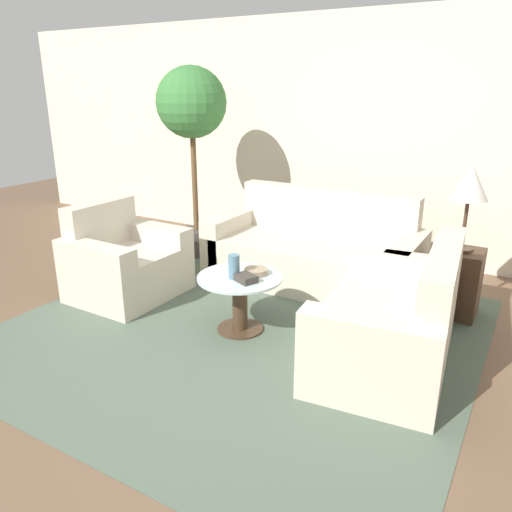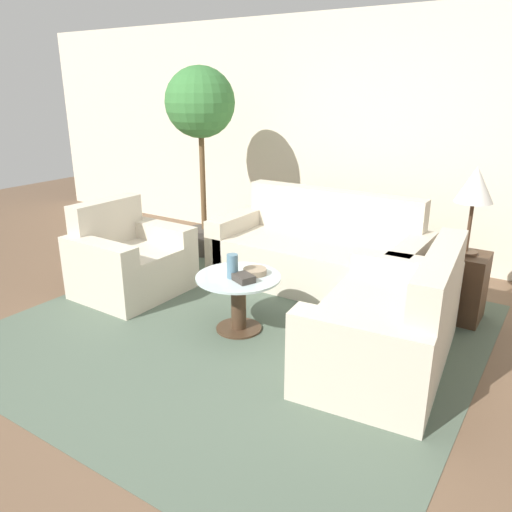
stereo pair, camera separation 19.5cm
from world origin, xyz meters
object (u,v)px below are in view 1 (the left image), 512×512
at_px(book_stack, 246,278).
at_px(table_lamp, 470,185).
at_px(vase, 234,267).
at_px(bowl, 256,271).
at_px(sofa_main, 315,254).
at_px(loveseat, 397,325).
at_px(armchair, 123,265).
at_px(potted_plant, 192,118).
at_px(coffee_table, 240,296).

bearing_deg(book_stack, table_lamp, 67.38).
bearing_deg(book_stack, vase, -164.90).
bearing_deg(book_stack, bowl, 118.14).
bearing_deg(sofa_main, vase, -94.23).
xyz_separation_m(sofa_main, loveseat, (1.11, -1.11, -0.00)).
distance_m(vase, bowl, 0.20).
relative_size(sofa_main, bowl, 11.04).
relative_size(table_lamp, book_stack, 3.60).
bearing_deg(bowl, armchair, -179.06).
distance_m(sofa_main, table_lamp, 1.56).
xyz_separation_m(potted_plant, bowl, (1.53, -1.27, -1.04)).
relative_size(loveseat, table_lamp, 2.15).
xyz_separation_m(coffee_table, book_stack, (0.10, -0.07, 0.19)).
bearing_deg(loveseat, coffee_table, -88.82).
distance_m(table_lamp, vase, 1.96).
relative_size(armchair, table_lamp, 1.35).
distance_m(armchair, bowl, 1.42).
bearing_deg(bowl, loveseat, 2.07).
height_order(loveseat, book_stack, loveseat).
bearing_deg(armchair, loveseat, -87.59).
relative_size(loveseat, vase, 8.09).
bearing_deg(bowl, sofa_main, 90.23).
distance_m(loveseat, book_stack, 1.13).
height_order(coffee_table, vase, vase).
bearing_deg(table_lamp, loveseat, -101.71).
distance_m(coffee_table, potted_plant, 2.34).
relative_size(sofa_main, loveseat, 1.33).
xyz_separation_m(armchair, vase, (1.30, -0.13, 0.27)).
distance_m(coffee_table, vase, 0.26).
bearing_deg(table_lamp, vase, -139.22).
xyz_separation_m(sofa_main, vase, (-0.10, -1.31, 0.27)).
xyz_separation_m(coffee_table, vase, (-0.02, -0.05, 0.26)).
xyz_separation_m(vase, bowl, (0.10, 0.16, -0.07)).
distance_m(loveseat, bowl, 1.13).
xyz_separation_m(bowl, book_stack, (0.01, -0.17, 0.00)).
bearing_deg(loveseat, table_lamp, 162.55).
bearing_deg(vase, sofa_main, 85.77).
bearing_deg(loveseat, potted_plant, -120.67).
height_order(sofa_main, potted_plant, potted_plant).
xyz_separation_m(sofa_main, armchair, (-1.40, -1.17, 0.00)).
distance_m(coffee_table, bowl, 0.23).
bearing_deg(sofa_main, bowl, -89.77).
bearing_deg(potted_plant, book_stack, -43.04).
relative_size(table_lamp, bowl, 3.85).
xyz_separation_m(sofa_main, table_lamp, (1.33, -0.08, 0.82)).
height_order(coffee_table, bowl, bowl).
distance_m(vase, book_stack, 0.13).
bearing_deg(armchair, book_stack, -95.09).
height_order(loveseat, coffee_table, loveseat).
height_order(armchair, potted_plant, potted_plant).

